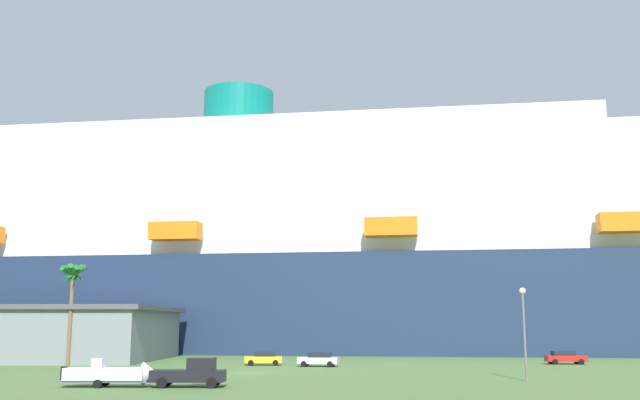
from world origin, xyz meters
TOP-DOWN VIEW (x-y plane):
  - ground_plane at (0.00, 30.00)m, footprint 600.00×600.00m
  - cruise_ship at (13.05, 55.84)m, footprint 235.75×42.48m
  - terminal_building at (-38.53, 20.85)m, footprint 45.19×30.61m
  - pickup_truck at (-1.04, -17.00)m, footprint 5.79×2.77m
  - small_boat_on_trailer at (-6.90, -17.66)m, footprint 8.48×2.64m
  - palm_tree at (-24.05, 9.41)m, footprint 3.37×3.39m
  - street_lamp at (25.35, -7.71)m, footprint 0.56×0.56m
  - parked_car_yellow_taxi at (-1.48, 12.79)m, footprint 4.57×2.60m
  - parked_car_white_van at (5.22, 11.10)m, footprint 4.60×2.29m
  - parked_car_red_hatchback at (34.12, 19.63)m, footprint 4.86×2.44m

SIDE VIEW (x-z plane):
  - ground_plane at x=0.00m, z-range 0.00..0.00m
  - parked_car_yellow_taxi at x=-1.48m, z-range 0.04..1.62m
  - parked_car_white_van at x=5.22m, z-range 0.04..1.62m
  - parked_car_red_hatchback at x=34.12m, z-range 0.04..1.62m
  - small_boat_on_trailer at x=-6.90m, z-range -0.11..2.04m
  - pickup_truck at x=-1.04m, z-range -0.06..2.14m
  - terminal_building at x=-38.53m, z-range 0.02..7.11m
  - street_lamp at x=25.35m, z-range 1.20..9.06m
  - palm_tree at x=-24.05m, z-range 4.01..15.87m
  - cruise_ship at x=13.05m, z-range -13.77..45.40m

